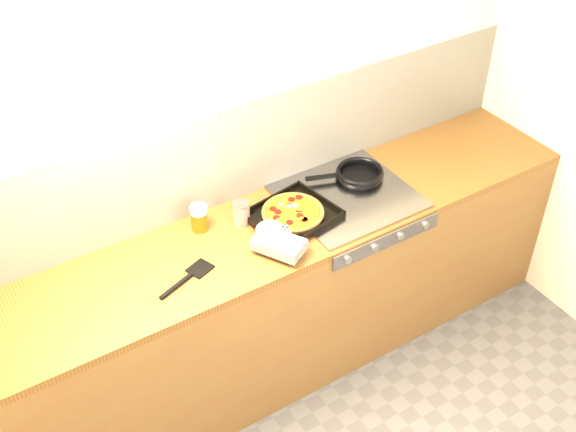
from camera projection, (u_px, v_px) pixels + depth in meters
room_shell at (234, 154)px, 3.30m from camera, size 3.20×3.20×3.20m
counter_run at (269, 300)px, 3.55m from camera, size 3.20×0.62×0.90m
stovetop at (347, 197)px, 3.45m from camera, size 0.60×0.56×0.02m
pizza_on_tray at (288, 221)px, 3.25m from camera, size 0.50×0.48×0.06m
frying_pan at (359, 174)px, 3.55m from camera, size 0.41×0.30×0.04m
tomato_can at (241, 213)px, 3.27m from camera, size 0.09×0.09×0.11m
juice_glass at (199, 218)px, 3.23m from camera, size 0.09×0.09×0.13m
wooden_spoon at (275, 202)px, 3.41m from camera, size 0.29×0.14×0.02m
black_spatula at (186, 279)px, 3.01m from camera, size 0.28×0.14×0.02m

